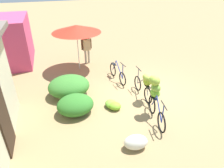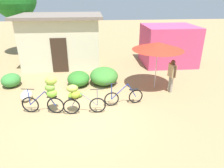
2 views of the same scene
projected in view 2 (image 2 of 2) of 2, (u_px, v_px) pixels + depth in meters
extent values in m
plane|color=#997D53|center=(85.00, 115.00, 7.91)|extent=(60.00, 60.00, 0.00)
cube|color=beige|center=(62.00, 42.00, 13.01)|extent=(4.55, 3.01, 2.95)
cube|color=#72665B|center=(59.00, 16.00, 12.38)|extent=(5.05, 3.51, 0.16)
cube|color=#332319|center=(60.00, 56.00, 11.81)|extent=(0.90, 0.06, 2.00)
cube|color=#D3426F|center=(168.00, 45.00, 13.28)|extent=(3.20, 2.80, 2.43)
cylinder|color=brown|center=(21.00, 34.00, 15.05)|extent=(0.30, 0.30, 3.14)
ellipsoid|color=#387F36|center=(11.00, 80.00, 10.22)|extent=(0.91, 1.03, 0.65)
ellipsoid|color=#307227|center=(79.00, 79.00, 10.35)|extent=(1.11, 1.30, 0.69)
ellipsoid|color=#3A7C2E|center=(104.00, 76.00, 10.51)|extent=(1.43, 1.67, 0.82)
cylinder|color=beige|center=(156.00, 67.00, 9.75)|extent=(0.04, 0.04, 2.18)
cone|color=red|center=(158.00, 46.00, 9.35)|extent=(2.36, 2.36, 0.35)
torus|color=black|center=(30.00, 105.00, 7.95)|extent=(0.67, 0.15, 0.67)
torus|color=black|center=(56.00, 105.00, 7.90)|extent=(0.67, 0.15, 0.67)
cylinder|color=navy|center=(50.00, 99.00, 7.79)|extent=(0.38, 0.09, 0.60)
cylinder|color=navy|center=(37.00, 98.00, 7.81)|extent=(0.67, 0.14, 0.61)
cylinder|color=black|center=(27.00, 89.00, 7.68)|extent=(0.50, 0.11, 0.03)
cylinder|color=navy|center=(29.00, 97.00, 7.81)|extent=(0.04, 0.04, 0.66)
cube|color=black|center=(52.00, 97.00, 7.75)|extent=(0.38, 0.19, 0.02)
ellipsoid|color=#78BD34|center=(52.00, 93.00, 7.65)|extent=(0.41, 0.33, 0.32)
ellipsoid|color=#72A23A|center=(50.00, 87.00, 7.58)|extent=(0.38, 0.30, 0.27)
ellipsoid|color=#91B13B|center=(51.00, 81.00, 7.52)|extent=(0.47, 0.40, 0.33)
torus|color=black|center=(98.00, 105.00, 7.94)|extent=(0.64, 0.06, 0.64)
torus|color=black|center=(72.00, 107.00, 7.84)|extent=(0.64, 0.06, 0.64)
cylinder|color=slate|center=(76.00, 100.00, 7.74)|extent=(0.38, 0.04, 0.59)
cylinder|color=slate|center=(89.00, 99.00, 7.79)|extent=(0.67, 0.04, 0.60)
cylinder|color=black|center=(97.00, 89.00, 7.66)|extent=(0.50, 0.03, 0.03)
cylinder|color=slate|center=(97.00, 97.00, 7.80)|extent=(0.04, 0.04, 0.68)
cube|color=black|center=(73.00, 98.00, 7.71)|extent=(0.36, 0.14, 0.02)
ellipsoid|color=#8DAA2B|center=(75.00, 94.00, 7.64)|extent=(0.39, 0.32, 0.31)
ellipsoid|color=#96A940|center=(72.00, 88.00, 7.58)|extent=(0.47, 0.39, 0.27)
torus|color=black|center=(112.00, 99.00, 8.43)|extent=(0.62, 0.13, 0.61)
torus|color=black|center=(136.00, 96.00, 8.65)|extent=(0.62, 0.13, 0.61)
cylinder|color=navy|center=(132.00, 90.00, 8.48)|extent=(0.40, 0.09, 0.63)
cylinder|color=navy|center=(120.00, 92.00, 8.37)|extent=(0.70, 0.13, 0.64)
cylinder|color=black|center=(112.00, 84.00, 8.15)|extent=(0.50, 0.10, 0.03)
cylinder|color=navy|center=(112.00, 92.00, 8.29)|extent=(0.04, 0.04, 0.69)
cube|color=black|center=(134.00, 89.00, 8.49)|extent=(0.38, 0.19, 0.02)
ellipsoid|color=#7AC436|center=(77.00, 94.00, 9.23)|extent=(0.62, 0.57, 0.26)
ellipsoid|color=#79B62B|center=(73.00, 95.00, 9.14)|extent=(0.60, 0.62, 0.28)
ellipsoid|color=silver|center=(26.00, 96.00, 8.91)|extent=(0.52, 0.75, 0.44)
cylinder|color=gray|center=(171.00, 85.00, 9.53)|extent=(0.11, 0.11, 0.76)
cylinder|color=gray|center=(169.00, 84.00, 9.69)|extent=(0.11, 0.11, 0.76)
cube|color=tan|center=(172.00, 71.00, 9.34)|extent=(0.27, 0.43, 0.60)
cylinder|color=#4C3321|center=(175.00, 72.00, 9.10)|extent=(0.08, 0.08, 0.54)
cylinder|color=#4C3321|center=(169.00, 68.00, 9.54)|extent=(0.08, 0.08, 0.54)
sphere|color=#4C3321|center=(173.00, 62.00, 9.17)|extent=(0.21, 0.21, 0.21)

